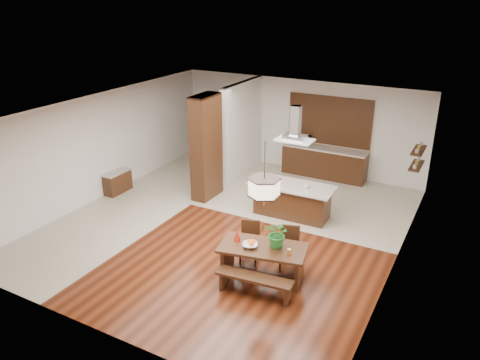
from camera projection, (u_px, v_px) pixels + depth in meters
The scene contains 25 objects.
room_shell at pixel (229, 146), 10.92m from camera, with size 9.00×9.04×2.92m.
tile_hallway at pixel (143, 202), 12.91m from camera, with size 2.50×9.00×0.01m, color #BEB59E.
tile_kitchen at pixel (312, 198), 13.18m from camera, with size 5.50×4.00×0.01m, color #BEB59E.
soffit_band at pixel (228, 111), 10.61m from camera, with size 8.00×9.00×0.02m, color #3F1F0F.
partition_pier at pixel (206, 147), 12.75m from camera, with size 0.45×1.00×2.90m, color black.
partition_stub at pixel (242, 129), 14.46m from camera, with size 0.18×2.40×2.90m, color silver.
hallway_console at pixel (118, 182), 13.42m from camera, with size 0.37×0.88×0.63m, color black.
hallway_doorway at pixel (224, 127), 16.08m from camera, with size 1.10×0.20×2.10m, color black.
rear_counter at pixel (324, 162), 14.50m from camera, with size 2.60×0.62×0.95m.
kitchen_window at pixel (330, 120), 14.23m from camera, with size 2.60×0.08×1.50m, color brown.
shelf_lower at pixel (416, 165), 11.58m from camera, with size 0.26×0.90×0.04m, color black.
shelf_upper at pixel (419, 150), 11.43m from camera, with size 0.26×0.90×0.04m, color black.
dining_table at pixel (263, 255), 9.33m from camera, with size 1.86×1.19×0.72m.
dining_bench at pixel (254, 286), 8.90m from camera, with size 1.49×0.33×0.42m, color black, non-canonical shape.
dining_chair_left at pixel (249, 242), 9.94m from camera, with size 0.40×0.40×0.90m, color black, non-canonical shape.
dining_chair_right at pixel (289, 248), 9.71m from camera, with size 0.40×0.40×0.90m, color black, non-canonical shape.
pendant_lantern at pixel (264, 175), 8.68m from camera, with size 0.64×0.64×1.31m, color beige, non-canonical shape.
foliage_plant at pixel (278, 234), 9.15m from camera, with size 0.51×0.44×0.56m, color #257129.
fruit_bowl at pixel (250, 245), 9.24m from camera, with size 0.30×0.30×0.07m, color #BEB4A7.
napkin_cone at pixel (237, 235), 9.44m from camera, with size 0.15×0.15×0.24m, color #A01C0B.
gold_ornament at pixel (289, 252), 8.97m from camera, with size 0.08×0.08×0.11m, color gold.
kitchen_island at pixel (292, 200), 11.96m from camera, with size 2.16×0.97×0.89m.
range_hood at pixel (296, 124), 11.20m from camera, with size 0.90×0.55×0.87m, color silver, non-canonical shape.
island_cup at pixel (306, 186), 11.54m from camera, with size 0.13×0.13×0.10m, color white.
microwave at pixel (302, 140), 14.61m from camera, with size 0.51×0.35×0.28m, color #B1B4B8.
Camera 1 is at (5.19, -9.04, 5.43)m, focal length 35.00 mm.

